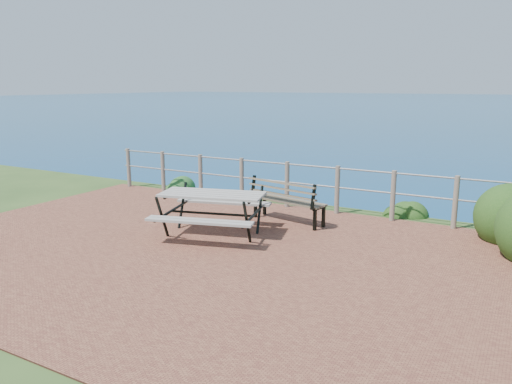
# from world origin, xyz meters

# --- Properties ---
(ground) EXTENTS (10.00, 7.00, 0.12)m
(ground) POSITION_xyz_m (0.00, 0.00, 0.00)
(ground) COLOR brown
(ground) RESTS_ON ground
(safety_railing) EXTENTS (9.40, 0.10, 1.00)m
(safety_railing) POSITION_xyz_m (0.00, 3.35, 0.57)
(safety_railing) COLOR #6B5B4C
(safety_railing) RESTS_ON ground
(picnic_table) EXTENTS (1.94, 1.52, 0.76)m
(picnic_table) POSITION_xyz_m (-0.25, 0.82, 0.49)
(picnic_table) COLOR #9C958B
(picnic_table) RESTS_ON ground
(park_bench) EXTENTS (1.59, 0.68, 0.87)m
(park_bench) POSITION_xyz_m (0.56, 2.25, 0.58)
(park_bench) COLOR brown
(park_bench) RESTS_ON ground
(shrub_lip_west) EXTENTS (0.69, 0.69, 0.39)m
(shrub_lip_west) POSITION_xyz_m (-3.42, 3.83, 0.00)
(shrub_lip_west) COLOR #205723
(shrub_lip_west) RESTS_ON ground
(shrub_lip_east) EXTENTS (0.75, 0.75, 0.49)m
(shrub_lip_east) POSITION_xyz_m (2.42, 3.94, 0.00)
(shrub_lip_east) COLOR #1B3E13
(shrub_lip_east) RESTS_ON ground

